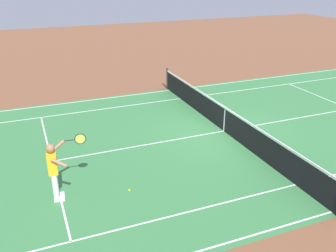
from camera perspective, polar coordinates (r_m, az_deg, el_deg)
The scene contains 6 objects.
ground_plane at distance 14.34m, azimuth 8.63°, elevation -0.78°, with size 60.00×60.00×0.00m, color brown.
court_slab at distance 14.34m, azimuth 8.63°, elevation -0.77°, with size 24.20×11.40×0.00m, color #387A42.
court_line_markings at distance 14.34m, azimuth 8.63°, elevation -0.76°, with size 23.85×11.05×0.01m.
tennis_net at distance 14.15m, azimuth 8.75°, elevation 1.04°, with size 0.10×11.70×1.08m.
tennis_player_near at distance 10.20m, azimuth -17.13°, elevation -6.29°, with size 1.10×0.78×1.70m.
tennis_ball at distance 10.57m, azimuth -6.01°, elevation -9.84°, with size 0.07×0.07×0.07m, color #CCE01E.
Camera 1 is at (6.87, 11.17, 5.79)m, focal length 39.47 mm.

